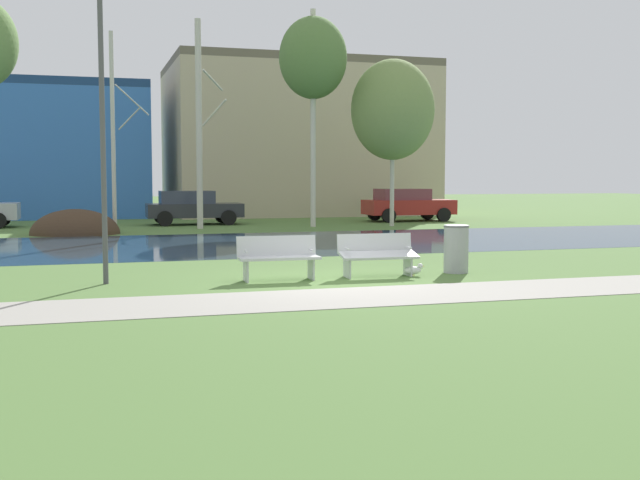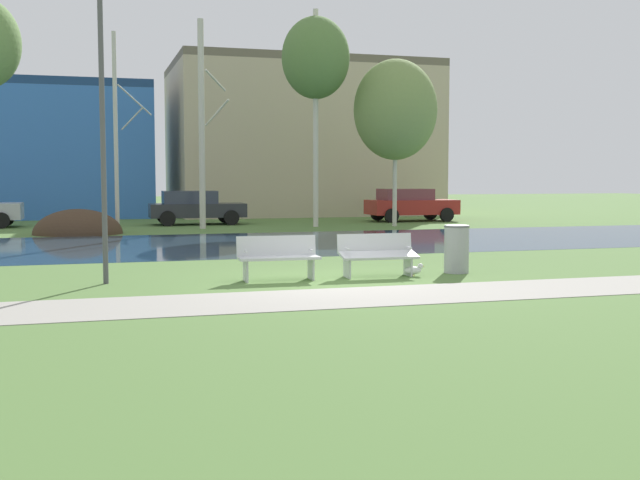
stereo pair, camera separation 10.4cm
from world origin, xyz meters
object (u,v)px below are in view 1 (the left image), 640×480
bench_left (278,257)px  bench_right (377,254)px  seagull (414,270)px  parked_sedan_second_dark (192,207)px  streetlamp (102,84)px  parked_hatch_third_red (407,204)px  trash_bin (456,248)px

bench_left → bench_right: same height
seagull → parked_sedan_second_dark: parked_sedan_second_dark is taller
streetlamp → seagull: bearing=-6.0°
parked_hatch_third_red → seagull: bearing=-112.7°
bench_left → parked_sedan_second_dark: (0.77, 18.69, 0.29)m
bench_right → parked_sedan_second_dark: bearing=94.0°
bench_right → seagull: size_ratio=3.59×
streetlamp → trash_bin: bearing=-2.8°
parked_hatch_third_red → bench_left: bearing=-119.9°
bench_left → streetlamp: streetlamp is taller
seagull → parked_sedan_second_dark: bearing=96.2°
trash_bin → parked_hatch_third_red: bearing=69.9°
bench_left → parked_sedan_second_dark: size_ratio=0.40×
bench_right → parked_hatch_third_red: parked_hatch_third_red is taller
bench_right → streetlamp: 6.31m
trash_bin → bench_right: bearing=-176.6°
bench_right → seagull: bench_right is taller
bench_right → seagull: bearing=-14.3°
streetlamp → parked_sedan_second_dark: size_ratio=1.41×
bench_left → seagull: 2.84m
bench_left → parked_hatch_third_red: (10.63, 18.52, 0.32)m
parked_hatch_third_red → streetlamp: bearing=-127.6°
bench_left → streetlamp: 4.68m
seagull → streetlamp: (-6.09, 0.64, 3.65)m
streetlamp → parked_hatch_third_red: size_ratio=1.40×
bench_right → streetlamp: (-5.36, 0.45, 3.31)m
trash_bin → parked_sedan_second_dark: parked_sedan_second_dark is taller
bench_left → bench_right: bearing=0.0°
seagull → parked_hatch_third_red: (7.82, 18.70, 0.66)m
seagull → parked_sedan_second_dark: 19.00m
trash_bin → parked_hatch_third_red: 19.60m
seagull → trash_bin: bearing=15.0°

